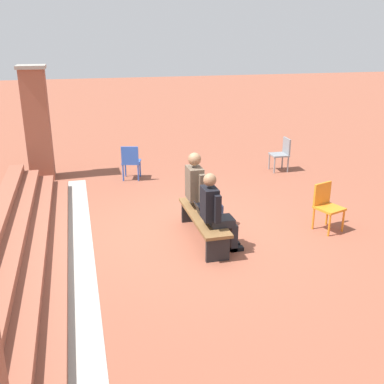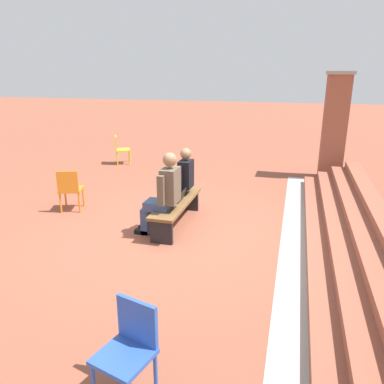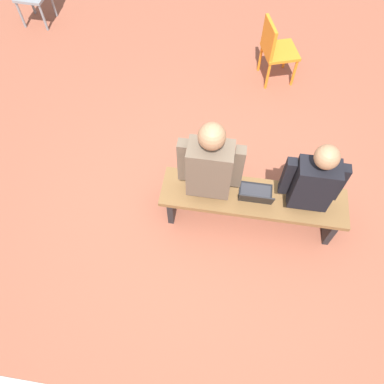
# 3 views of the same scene
# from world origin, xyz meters

# --- Properties ---
(ground_plane) EXTENTS (60.00, 60.00, 0.00)m
(ground_plane) POSITION_xyz_m (0.00, 0.00, 0.00)
(ground_plane) COLOR brown
(concrete_strip) EXTENTS (7.74, 0.40, 0.01)m
(concrete_strip) POSITION_xyz_m (-0.31, 1.90, 0.00)
(concrete_strip) COLOR #A8A399
(concrete_strip) RESTS_ON ground
(brick_steps) EXTENTS (6.94, 1.20, 0.60)m
(brick_steps) POSITION_xyz_m (-0.31, 2.85, 0.23)
(brick_steps) COLOR #93513D
(brick_steps) RESTS_ON ground
(brick_pillar_right_of_steps) EXTENTS (0.64, 0.64, 2.66)m
(brick_pillar_right_of_steps) POSITION_xyz_m (4.01, 2.68, 1.34)
(brick_pillar_right_of_steps) COLOR #93513D
(brick_pillar_right_of_steps) RESTS_ON ground
(bench) EXTENTS (1.80, 0.44, 0.45)m
(bench) POSITION_xyz_m (-0.31, -0.14, 0.35)
(bench) COLOR brown
(bench) RESTS_ON ground
(person_student) EXTENTS (0.53, 0.66, 1.32)m
(person_student) POSITION_xyz_m (-0.77, -0.21, 0.71)
(person_student) COLOR #232328
(person_student) RESTS_ON ground
(person_adult) EXTENTS (0.59, 0.74, 1.42)m
(person_adult) POSITION_xyz_m (0.14, -0.21, 0.75)
(person_adult) COLOR #384C75
(person_adult) RESTS_ON ground
(laptop) EXTENTS (0.32, 0.29, 0.21)m
(laptop) POSITION_xyz_m (-0.32, -0.13, 0.50)
(laptop) COLOR black
(laptop) RESTS_ON bench
(plastic_chair_far_right) EXTENTS (0.44, 0.44, 0.84)m
(plastic_chair_far_right) POSITION_xyz_m (3.12, -3.20, 0.48)
(plastic_chair_far_right) COLOR gray
(plastic_chair_far_right) RESTS_ON ground
(plastic_chair_mid_courtyard) EXTENTS (0.52, 0.52, 0.84)m
(plastic_chair_mid_courtyard) POSITION_xyz_m (3.32, 0.62, 0.48)
(plastic_chair_mid_courtyard) COLOR #2D56B7
(plastic_chair_mid_courtyard) RESTS_ON ground
(plastic_chair_by_pillar) EXTENTS (0.53, 0.53, 0.84)m
(plastic_chair_by_pillar) POSITION_xyz_m (-0.43, -2.37, 0.48)
(plastic_chair_by_pillar) COLOR orange
(plastic_chair_by_pillar) RESTS_ON ground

